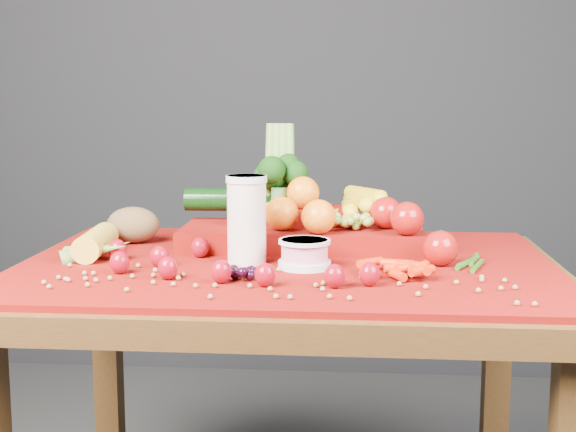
# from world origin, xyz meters

# --- Properties ---
(table) EXTENTS (1.10, 0.80, 0.75)m
(table) POSITION_xyz_m (0.00, 0.00, 0.66)
(table) COLOR #331D0B
(table) RESTS_ON ground
(red_cloth) EXTENTS (1.05, 0.75, 0.01)m
(red_cloth) POSITION_xyz_m (0.00, 0.00, 0.76)
(red_cloth) COLOR #730E03
(red_cloth) RESTS_ON table
(milk_glass) EXTENTS (0.08, 0.08, 0.17)m
(milk_glass) POSITION_xyz_m (-0.08, -0.02, 0.86)
(milk_glass) COLOR beige
(milk_glass) RESTS_ON red_cloth
(yogurt_bowl) EXTENTS (0.10, 0.10, 0.06)m
(yogurt_bowl) POSITION_xyz_m (0.04, -0.06, 0.79)
(yogurt_bowl) COLOR silver
(yogurt_bowl) RESTS_ON red_cloth
(strawberry_scatter) EXTENTS (0.54, 0.28, 0.05)m
(strawberry_scatter) POSITION_xyz_m (-0.12, -0.14, 0.79)
(strawberry_scatter) COLOR #9C0816
(strawberry_scatter) RESTS_ON red_cloth
(dark_grape_cluster) EXTENTS (0.06, 0.05, 0.03)m
(dark_grape_cluster) POSITION_xyz_m (-0.07, -0.17, 0.78)
(dark_grape_cluster) COLOR black
(dark_grape_cluster) RESTS_ON red_cloth
(soybean_scatter) EXTENTS (0.84, 0.24, 0.01)m
(soybean_scatter) POSITION_xyz_m (0.00, -0.20, 0.77)
(soybean_scatter) COLOR olive
(soybean_scatter) RESTS_ON red_cloth
(corn_ear) EXTENTS (0.19, 0.24, 0.06)m
(corn_ear) POSITION_xyz_m (-0.39, -0.01, 0.78)
(corn_ear) COLOR gold
(corn_ear) RESTS_ON red_cloth
(potato) EXTENTS (0.12, 0.09, 0.08)m
(potato) POSITION_xyz_m (-0.36, 0.17, 0.80)
(potato) COLOR brown
(potato) RESTS_ON red_cloth
(baby_carrot_pile) EXTENTS (0.18, 0.17, 0.03)m
(baby_carrot_pile) POSITION_xyz_m (0.21, -0.11, 0.78)
(baby_carrot_pile) COLOR red
(baby_carrot_pile) RESTS_ON red_cloth
(green_bean_pile) EXTENTS (0.14, 0.12, 0.01)m
(green_bean_pile) POSITION_xyz_m (0.36, -0.01, 0.77)
(green_bean_pile) COLOR #255814
(green_bean_pile) RESTS_ON red_cloth
(produce_mound) EXTENTS (0.59, 0.35, 0.27)m
(produce_mound) POSITION_xyz_m (0.03, 0.16, 0.82)
(produce_mound) COLOR #730E03
(produce_mound) RESTS_ON red_cloth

